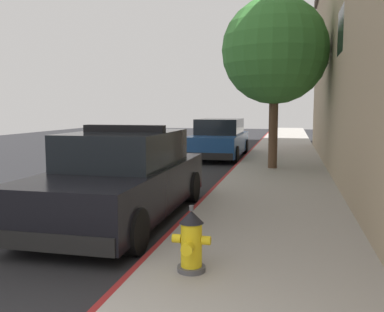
{
  "coord_description": "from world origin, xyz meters",
  "views": [
    {
      "loc": [
        1.69,
        -1.93,
        1.97
      ],
      "look_at": [
        -0.28,
        6.54,
        1.0
      ],
      "focal_mm": 39.9,
      "sensor_mm": 36.0,
      "label": 1
    }
  ],
  "objects_px": {
    "fire_hydrant": "(191,241)",
    "street_tree": "(275,51)",
    "police_cruiser": "(124,178)",
    "parked_car_silver_ahead": "(219,139)"
  },
  "relations": [
    {
      "from": "police_cruiser",
      "to": "fire_hydrant",
      "type": "xyz_separation_m",
      "value": [
        1.81,
        -2.47,
        -0.26
      ]
    },
    {
      "from": "fire_hydrant",
      "to": "street_tree",
      "type": "bearing_deg",
      "value": 86.62
    },
    {
      "from": "police_cruiser",
      "to": "fire_hydrant",
      "type": "bearing_deg",
      "value": -53.71
    },
    {
      "from": "police_cruiser",
      "to": "parked_car_silver_ahead",
      "type": "distance_m",
      "value": 9.87
    },
    {
      "from": "street_tree",
      "to": "fire_hydrant",
      "type": "bearing_deg",
      "value": -93.38
    },
    {
      "from": "parked_car_silver_ahead",
      "to": "fire_hydrant",
      "type": "height_order",
      "value": "parked_car_silver_ahead"
    },
    {
      "from": "police_cruiser",
      "to": "fire_hydrant",
      "type": "relative_size",
      "value": 6.37
    },
    {
      "from": "fire_hydrant",
      "to": "street_tree",
      "type": "xyz_separation_m",
      "value": [
        0.52,
        8.86,
        3.22
      ]
    },
    {
      "from": "parked_car_silver_ahead",
      "to": "street_tree",
      "type": "xyz_separation_m",
      "value": [
        2.26,
        -3.48,
        2.96
      ]
    },
    {
      "from": "parked_car_silver_ahead",
      "to": "street_tree",
      "type": "bearing_deg",
      "value": -57.04
    }
  ]
}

